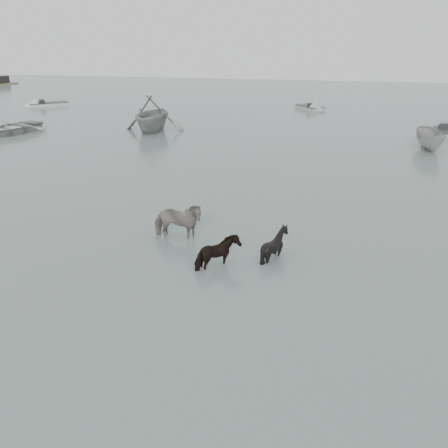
{
  "coord_description": "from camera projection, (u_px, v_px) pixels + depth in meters",
  "views": [
    {
      "loc": [
        3.19,
        -13.53,
        6.91
      ],
      "look_at": [
        0.13,
        0.0,
        1.0
      ],
      "focal_mm": 35.0,
      "sensor_mm": 36.0,
      "label": 1
    }
  ],
  "objects": [
    {
      "name": "skiff_mid",
      "position": [
        310.0,
        106.0,
        45.88
      ],
      "size": [
        4.04,
        4.84,
        0.75
      ],
      "primitive_type": null,
      "rotation": [
        0.0,
        0.0,
        -0.96
      ],
      "color": "#949795",
      "rests_on": "ground"
    },
    {
      "name": "rowboat_trail",
      "position": [
        152.0,
        112.0,
        34.73
      ],
      "size": [
        5.11,
        5.85,
        2.98
      ],
      "primitive_type": "imported",
      "rotation": [
        0.0,
        0.0,
        3.18
      ],
      "color": "gray",
      "rests_on": "ground"
    },
    {
      "name": "ground",
      "position": [
        221.0,
        250.0,
        15.49
      ],
      "size": [
        140.0,
        140.0,
        0.0
      ],
      "primitive_type": "plane",
      "color": "#53635E",
      "rests_on": "ground"
    },
    {
      "name": "boat_small",
      "position": [
        431.0,
        138.0,
        29.1
      ],
      "size": [
        1.71,
        4.07,
        1.54
      ],
      "primitive_type": "imported",
      "rotation": [
        0.0,
        0.0,
        0.05
      ],
      "color": "#A6A6A2",
      "rests_on": "ground"
    },
    {
      "name": "rowboat_lead",
      "position": [
        10.0,
        126.0,
        34.29
      ],
      "size": [
        4.76,
        5.89,
        1.08
      ],
      "primitive_type": "imported",
      "rotation": [
        0.0,
        0.0,
        -0.22
      ],
      "color": "#ADACA8",
      "rests_on": "ground"
    },
    {
      "name": "skiff_outer",
      "position": [
        48.0,
        103.0,
        48.23
      ],
      "size": [
        5.23,
        4.88,
        0.75
      ],
      "primitive_type": null,
      "rotation": [
        0.0,
        0.0,
        3.86
      ],
      "color": "beige",
      "rests_on": "ground"
    },
    {
      "name": "pony_dark",
      "position": [
        218.0,
        249.0,
        14.05
      ],
      "size": [
        1.44,
        1.56,
        1.29
      ],
      "primitive_type": "imported",
      "rotation": [
        0.0,
        0.0,
        1.25
      ],
      "color": "black",
      "rests_on": "ground"
    },
    {
      "name": "pony_pinto",
      "position": [
        177.0,
        218.0,
        16.05
      ],
      "size": [
        1.97,
        0.92,
        1.65
      ],
      "primitive_type": "imported",
      "rotation": [
        0.0,
        0.0,
        1.59
      ],
      "color": "black",
      "rests_on": "ground"
    },
    {
      "name": "pony_black",
      "position": [
        275.0,
        238.0,
        14.74
      ],
      "size": [
        1.59,
        1.52,
        1.39
      ],
      "primitive_type": "imported",
      "rotation": [
        0.0,
        0.0,
        1.95
      ],
      "color": "black",
      "rests_on": "ground"
    }
  ]
}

